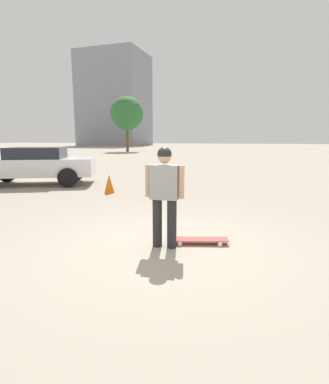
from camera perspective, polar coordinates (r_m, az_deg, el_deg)
The scene contains 7 objects.
ground_plane at distance 4.87m, azimuth 0.00°, elevation -10.37°, with size 220.00×220.00×0.00m, color gray.
person at distance 4.63m, azimuth 0.00°, elevation 0.29°, with size 0.22×0.62×1.58m.
skateboard at distance 5.01m, azimuth 6.62°, elevation -8.99°, with size 0.49×0.97×0.08m.
car_parked_near at distance 12.29m, azimuth -23.41°, elevation 4.80°, with size 3.48×4.67×1.39m.
building_block_distant at distance 82.79m, azimuth -9.42°, elevation 16.82°, with size 13.71×15.89×23.27m.
tree_distant at distance 41.86m, azimuth -7.19°, elevation 14.62°, with size 4.46×4.46×7.33m.
traffic_cone at distance 9.67m, azimuth -10.48°, elevation 1.57°, with size 0.33×0.33×0.60m.
Camera 1 is at (4.33, 1.43, 1.70)m, focal length 28.00 mm.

